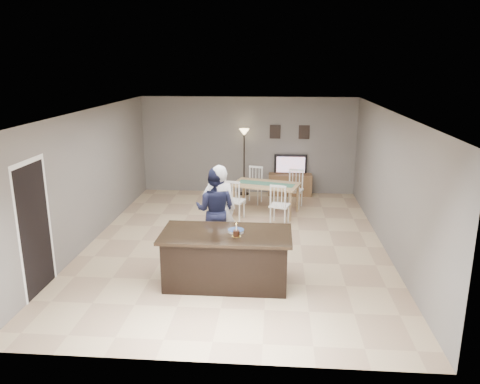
# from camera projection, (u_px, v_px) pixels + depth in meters

# --- Properties ---
(floor) EXTENTS (8.00, 8.00, 0.00)m
(floor) POSITION_uv_depth(u_px,v_px,m) (236.00, 243.00, 9.66)
(floor) COLOR tan
(floor) RESTS_ON ground
(room_shell) EXTENTS (8.00, 8.00, 8.00)m
(room_shell) POSITION_uv_depth(u_px,v_px,m) (236.00, 164.00, 9.21)
(room_shell) COLOR slate
(room_shell) RESTS_ON floor
(kitchen_island) EXTENTS (2.15, 1.10, 0.90)m
(kitchen_island) POSITION_uv_depth(u_px,v_px,m) (226.00, 258.00, 7.81)
(kitchen_island) COLOR black
(kitchen_island) RESTS_ON floor
(tv_console) EXTENTS (1.20, 0.40, 0.60)m
(tv_console) POSITION_uv_depth(u_px,v_px,m) (290.00, 185.00, 13.11)
(tv_console) COLOR brown
(tv_console) RESTS_ON floor
(television) EXTENTS (0.91, 0.12, 0.53)m
(television) POSITION_uv_depth(u_px,v_px,m) (291.00, 164.00, 13.02)
(television) COLOR black
(television) RESTS_ON tv_console
(tv_screen_glow) EXTENTS (0.78, 0.00, 0.78)m
(tv_screen_glow) POSITION_uv_depth(u_px,v_px,m) (291.00, 165.00, 12.95)
(tv_screen_glow) COLOR #FB5D1B
(tv_screen_glow) RESTS_ON tv_console
(picture_frames) EXTENTS (1.10, 0.02, 0.38)m
(picture_frames) POSITION_uv_depth(u_px,v_px,m) (290.00, 132.00, 12.92)
(picture_frames) COLOR black
(picture_frames) RESTS_ON room_shell
(doorway) EXTENTS (0.00, 2.10, 2.65)m
(doorway) POSITION_uv_depth(u_px,v_px,m) (34.00, 217.00, 7.34)
(doorway) COLOR black
(doorway) RESTS_ON floor
(woman) EXTENTS (0.68, 0.48, 1.75)m
(woman) POSITION_uv_depth(u_px,v_px,m) (219.00, 209.00, 9.01)
(woman) COLOR silver
(woman) RESTS_ON floor
(man) EXTENTS (0.93, 0.79, 1.69)m
(man) POSITION_uv_depth(u_px,v_px,m) (216.00, 210.00, 9.02)
(man) COLOR #181B36
(man) RESTS_ON floor
(birthday_cake) EXTENTS (0.15, 0.15, 0.23)m
(birthday_cake) POSITION_uv_depth(u_px,v_px,m) (236.00, 233.00, 7.51)
(birthday_cake) COLOR gold
(birthday_cake) RESTS_ON kitchen_island
(plate_stack) EXTENTS (0.27, 0.27, 0.04)m
(plate_stack) POSITION_uv_depth(u_px,v_px,m) (236.00, 231.00, 7.72)
(plate_stack) COLOR white
(plate_stack) RESTS_ON kitchen_island
(dining_table) EXTENTS (1.93, 2.13, 0.97)m
(dining_table) POSITION_uv_depth(u_px,v_px,m) (266.00, 189.00, 11.45)
(dining_table) COLOR tan
(dining_table) RESTS_ON floor
(floor_lamp) EXTENTS (0.28, 0.28, 1.85)m
(floor_lamp) POSITION_uv_depth(u_px,v_px,m) (244.00, 144.00, 12.88)
(floor_lamp) COLOR black
(floor_lamp) RESTS_ON floor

